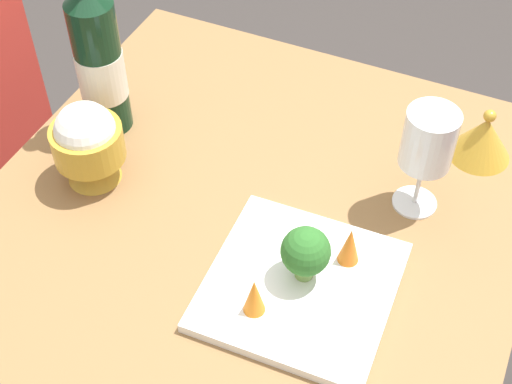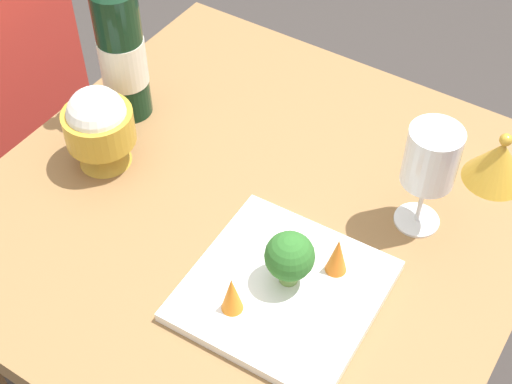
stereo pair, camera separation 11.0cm
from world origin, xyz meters
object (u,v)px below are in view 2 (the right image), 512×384
broccoli_floret (290,257)px  carrot_garnish_left (232,294)px  wine_bottle (121,47)px  serving_plate (283,291)px  rice_bowl (99,126)px  carrot_garnish_right (337,255)px  wine_glass (431,159)px  rice_bowl_lid (499,161)px

broccoli_floret → carrot_garnish_left: bearing=153.9°
wine_bottle → serving_plate: 0.48m
wine_bottle → rice_bowl: bearing=-159.2°
rice_bowl → carrot_garnish_right: bearing=-90.6°
wine_glass → rice_bowl_lid: bearing=-24.0°
serving_plate → rice_bowl: bearing=79.6°
rice_bowl → serving_plate: size_ratio=0.55×
wine_bottle → rice_bowl: size_ratio=2.35×
wine_glass → wine_bottle: bearing=93.7°
wine_glass → carrot_garnish_right: size_ratio=2.83×
rice_bowl_lid → wine_glass: bearing=156.0°
rice_bowl_lid → carrot_garnish_left: rice_bowl_lid is taller
rice_bowl → broccoli_floret: rice_bowl is taller
carrot_garnish_right → carrot_garnish_left: bearing=146.8°
wine_glass → rice_bowl_lid: 0.18m
rice_bowl → carrot_garnish_left: bearing=-111.7°
wine_glass → carrot_garnish_right: wine_glass is taller
carrot_garnish_right → wine_glass: bearing=-19.0°
wine_glass → broccoli_floret: wine_glass is taller
serving_plate → carrot_garnish_left: size_ratio=4.17×
wine_bottle → wine_glass: wine_bottle is taller
carrot_garnish_left → wine_glass: bearing=-25.9°
wine_glass → carrot_garnish_left: (-0.29, 0.14, -0.08)m
rice_bowl_lid → broccoli_floret: (-0.35, 0.17, 0.03)m
serving_plate → carrot_garnish_right: 0.09m
carrot_garnish_right → broccoli_floret: bearing=137.6°
wine_bottle → rice_bowl: (-0.12, -0.04, -0.06)m
wine_bottle → carrot_garnish_left: bearing=-123.5°
wine_glass → broccoli_floret: bearing=154.2°
broccoli_floret → carrot_garnish_left: (-0.08, 0.04, -0.02)m
wine_bottle → carrot_garnish_right: size_ratio=5.29×
wine_glass → carrot_garnish_left: bearing=154.1°
serving_plate → carrot_garnish_left: 0.09m
serving_plate → rice_bowl_lid: bearing=-24.0°
broccoli_floret → carrot_garnish_left: 0.09m
broccoli_floret → carrot_garnish_left: broccoli_floret is taller
wine_bottle → rice_bowl_lid: 0.62m
wine_bottle → carrot_garnish_left: wine_bottle is taller
wine_glass → carrot_garnish_right: (-0.16, 0.05, -0.08)m
rice_bowl_lid → broccoli_floret: 0.39m
wine_glass → serving_plate: size_ratio=0.69×
rice_bowl → carrot_garnish_left: (-0.13, -0.34, -0.03)m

